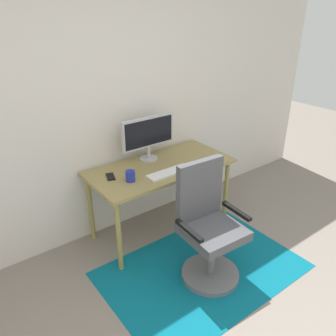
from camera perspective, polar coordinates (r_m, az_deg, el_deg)
wall_back at (r=3.20m, az=-12.65°, el=10.05°), size 6.00×0.10×2.60m
area_rug at (r=3.18m, az=5.67°, el=-16.39°), size 1.70×1.15×0.01m
desk at (r=3.32m, az=-1.21°, el=-0.74°), size 1.39×0.67×0.73m
monitor at (r=3.33m, az=-3.29°, el=5.66°), size 0.57×0.18×0.43m
keyboard at (r=3.13m, az=0.20°, el=-0.73°), size 0.43×0.13×0.02m
computer_mouse at (r=3.31m, az=4.91°, el=0.87°), size 0.06×0.10×0.03m
coffee_cup at (r=3.00m, az=-6.26°, el=-1.33°), size 0.08×0.08×0.09m
cell_phone at (r=3.11m, az=-9.52°, el=-1.42°), size 0.11×0.15×0.01m
office_chair at (r=2.89m, az=6.65°, el=-10.49°), size 0.55×0.49×1.02m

